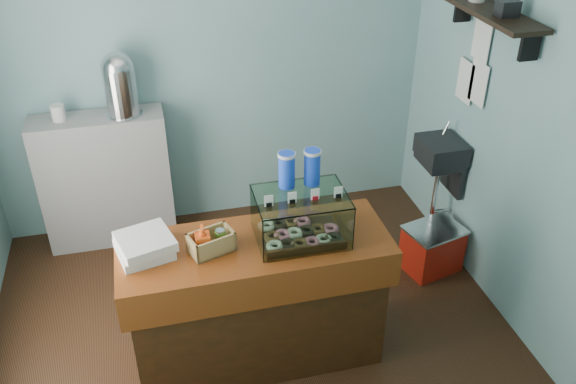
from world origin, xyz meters
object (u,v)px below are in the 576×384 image
object	(u,v)px
display_case	(300,213)
red_cooler	(432,248)
coffee_urn	(120,83)
counter	(257,301)

from	to	relation	value
display_case	red_cooler	world-z (taller)	display_case
display_case	coffee_urn	bearing A→B (deg)	122.63
counter	coffee_urn	distance (m)	1.92
counter	red_cooler	bearing A→B (deg)	20.36
counter	coffee_urn	xyz separation A→B (m)	(-0.68, 1.56, 0.90)
counter	red_cooler	xyz separation A→B (m)	(1.48, 0.55, -0.27)
display_case	coffee_urn	world-z (taller)	coffee_urn
counter	display_case	distance (m)	0.66
coffee_urn	red_cooler	bearing A→B (deg)	-25.06
counter	red_cooler	size ratio (longest dim) A/B	3.28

